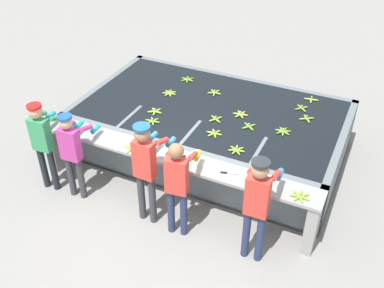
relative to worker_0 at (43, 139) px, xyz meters
name	(u,v)px	position (x,y,z in m)	size (l,w,h in m)	color
ground_plane	(165,209)	(2.04, 0.30, -0.99)	(80.00, 80.00, 0.00)	gray
wash_tank	(211,130)	(2.04, 2.16, -0.53)	(4.79, 2.83, 0.94)	slate
work_ledge	(170,170)	(2.04, 0.53, -0.32)	(4.79, 0.45, 0.94)	#9E9E99
worker_0	(43,139)	(0.00, 0.00, 0.00)	(0.44, 0.73, 1.64)	#1E2328
worker_1	(72,149)	(0.55, 0.03, -0.05)	(0.43, 0.72, 1.57)	#38383D
worker_2	(146,164)	(1.90, 0.03, 0.09)	(0.42, 0.73, 1.76)	#38383D
worker_3	(177,181)	(2.45, -0.01, -0.01)	(0.47, 0.73, 1.65)	navy
worker_4	(257,200)	(3.63, 0.00, 0.07)	(0.42, 0.73, 1.74)	navy
banana_bunch_floating_0	(237,150)	(2.93, 1.10, -0.04)	(0.28, 0.28, 0.08)	#7FAD33
banana_bunch_floating_1	(170,93)	(1.10, 2.30, -0.04)	(0.28, 0.28, 0.08)	#9EC642
banana_bunch_floating_2	(307,118)	(3.70, 2.51, -0.04)	(0.25, 0.25, 0.08)	#8CB738
banana_bunch_floating_3	(249,126)	(2.87, 1.83, -0.04)	(0.25, 0.25, 0.08)	#7FAD33
banana_bunch_floating_4	(283,131)	(3.44, 1.94, -0.04)	(0.27, 0.28, 0.08)	#75A333
banana_bunch_floating_5	(214,133)	(2.42, 1.39, -0.04)	(0.28, 0.27, 0.08)	#8CB738
banana_bunch_floating_6	(215,93)	(1.87, 2.69, -0.04)	(0.27, 0.28, 0.08)	#93BC3D
banana_bunch_floating_7	(301,108)	(3.53, 2.82, -0.04)	(0.23, 0.23, 0.08)	#7FAD33
banana_bunch_floating_8	(188,79)	(1.17, 2.96, -0.04)	(0.28, 0.28, 0.08)	#7FAD33
banana_bunch_floating_9	(155,111)	(1.19, 1.58, -0.04)	(0.27, 0.28, 0.08)	#9EC642
banana_bunch_floating_10	(240,114)	(2.60, 2.15, -0.04)	(0.28, 0.27, 0.08)	#9EC642
banana_bunch_floating_11	(311,99)	(3.62, 3.22, -0.04)	(0.28, 0.28, 0.08)	#9EC642
banana_bunch_floating_12	(216,119)	(2.27, 1.81, -0.04)	(0.25, 0.25, 0.08)	#8CB738
banana_bunch_floating_13	(152,121)	(1.31, 1.28, -0.04)	(0.28, 0.27, 0.08)	#75A333
banana_bunch_ledge_0	(131,148)	(1.40, 0.43, -0.04)	(0.28, 0.28, 0.08)	#93BC3D
banana_bunch_ledge_1	(300,196)	(4.10, 0.45, -0.04)	(0.28, 0.28, 0.08)	#8CB738
knife_0	(229,173)	(3.02, 0.52, -0.05)	(0.34, 0.14, 0.02)	silver
knife_1	(186,155)	(2.27, 0.64, -0.05)	(0.17, 0.33, 0.02)	silver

